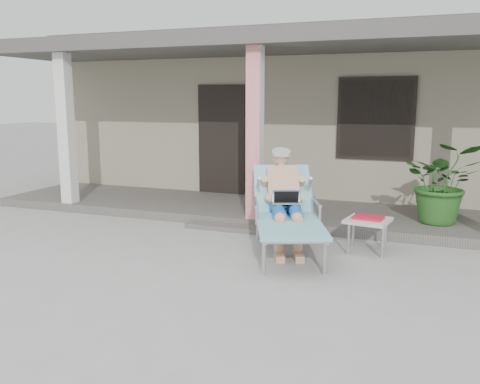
% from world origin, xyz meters
% --- Properties ---
extents(ground, '(60.00, 60.00, 0.00)m').
position_xyz_m(ground, '(0.00, 0.00, 0.00)').
color(ground, '#9E9E99').
rests_on(ground, ground).
extents(house, '(10.40, 5.40, 3.30)m').
position_xyz_m(house, '(0.00, 6.50, 1.67)').
color(house, gray).
rests_on(house, ground).
extents(porch_deck, '(10.00, 2.00, 0.15)m').
position_xyz_m(porch_deck, '(0.00, 3.00, 0.07)').
color(porch_deck, '#605B56').
rests_on(porch_deck, ground).
extents(porch_overhang, '(10.00, 2.30, 2.85)m').
position_xyz_m(porch_overhang, '(0.00, 2.95, 2.79)').
color(porch_overhang, silver).
rests_on(porch_overhang, porch_deck).
extents(porch_step, '(2.00, 0.30, 0.07)m').
position_xyz_m(porch_step, '(0.00, 1.85, 0.04)').
color(porch_step, '#605B56').
rests_on(porch_step, ground).
extents(lounger, '(1.48, 2.20, 1.38)m').
position_xyz_m(lounger, '(0.75, 1.22, 0.85)').
color(lounger, '#B7B7BC').
rests_on(lounger, ground).
extents(side_table, '(0.62, 0.62, 0.48)m').
position_xyz_m(side_table, '(1.81, 1.43, 0.40)').
color(side_table, beige).
rests_on(side_table, ground).
extents(potted_palm, '(1.11, 0.97, 1.22)m').
position_xyz_m(potted_palm, '(2.73, 2.83, 0.76)').
color(potted_palm, '#26591E').
rests_on(potted_palm, porch_deck).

